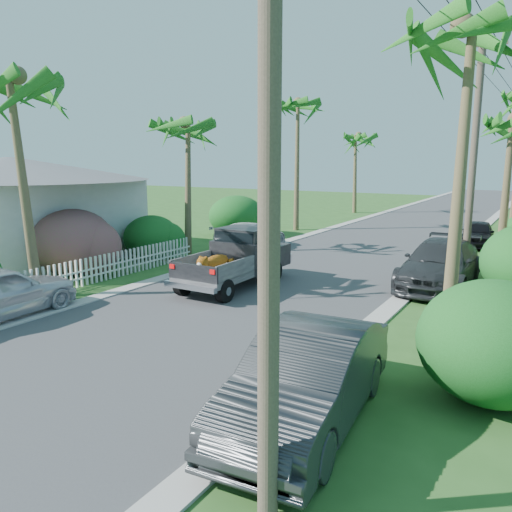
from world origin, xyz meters
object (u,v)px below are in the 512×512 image
Objects in this scene: palm_l_b at (186,123)px; house_left at (14,212)px; parked_car_rn at (308,379)px; parked_car_rf at (477,234)px; pickup_truck at (240,257)px; palm_r_a at (471,27)px; palm_l_a at (14,78)px; parked_car_lf at (251,236)px; palm_l_c at (298,103)px; utility_pole_a at (269,148)px; palm_l_d at (356,136)px; utility_pole_c at (510,158)px; parked_car_rm at (440,264)px; utility_pole_b at (474,156)px.

palm_l_b is 8.92m from house_left.
parked_car_rf is (-0.06, 20.87, -0.15)m from parked_car_rn.
palm_r_a reaches higher than pickup_truck.
palm_l_a is 0.94× the size of palm_r_a.
palm_l_b is at bearing 57.50° from parked_car_lf.
house_left reaches higher than parked_car_rn.
palm_l_c is 26.86m from utility_pole_a.
palm_l_d is (-0.50, 12.00, -1.47)m from palm_l_c.
utility_pole_c reaches higher than parked_car_rf.
palm_r_a is at bearing -88.18° from utility_pole_c.
parked_car_rn is 0.67× the size of palm_l_b.
pickup_truck is 1.31× the size of parked_car_rf.
palm_l_b is (-5.51, 3.99, 5.14)m from pickup_truck.
palm_l_c reaches higher than parked_car_rm.
parked_car_rm is 10.35m from parked_car_lf.
parked_car_rf is 18.06m from palm_l_d.
utility_pole_a is at bearing -25.82° from house_left.
palm_r_a is 0.97× the size of utility_pole_b.
house_left is (-6.80, 4.00, -4.81)m from palm_l_a.
utility_pole_a is at bearing -55.46° from pickup_truck.
palm_l_c is 17.54m from house_left.
parked_car_rm is (6.29, 3.45, -0.20)m from pickup_truck.
parked_car_rn is 0.55× the size of house_left.
house_left is at bearing -131.53° from utility_pole_c.
parked_car_rm is at bearing -62.98° from palm_l_d.
utility_pole_a is (0.60, -2.42, 3.79)m from parked_car_rn.
palm_l_b reaches higher than parked_car_rm.
utility_pole_b is at bearing -60.05° from palm_l_d.
palm_l_c is (-11.00, 10.55, 7.10)m from parked_car_rm.
parked_car_rm is 15.31m from palm_l_a.
utility_pole_b is at bearing 40.28° from palm_l_a.
palm_l_a is at bearing 87.93° from parked_car_lf.
parked_car_rm is 16.99m from utility_pole_c.
palm_l_b is at bearing 93.81° from palm_l_a.
parked_car_rn is at bearing -92.73° from utility_pole_b.
pickup_truck reaches higher than parked_car_rm.
palm_l_a is 0.91× the size of utility_pole_c.
parked_car_rf is at bearing 58.63° from palm_l_a.
palm_r_a is at bearing -24.61° from palm_l_b.
utility_pole_a is at bearing -90.00° from utility_pole_c.
parked_car_rm is at bearing -2.65° from palm_l_b.
parked_car_rm is 1.43× the size of parked_car_rf.
palm_r_a is (12.30, -16.00, -0.49)m from palm_l_c.
utility_pole_a is 1.00× the size of utility_pole_b.
pickup_truck is at bearing -78.66° from palm_l_d.
palm_l_d is at bearing 114.57° from palm_r_a.
utility_pole_a is (11.80, -5.00, -2.33)m from palm_l_a.
parked_car_rn is at bearing -89.81° from parked_car_rm.
utility_pole_b is (11.60, -9.00, -3.31)m from palm_l_c.
house_left is (-18.00, 6.58, 1.31)m from parked_car_rn.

